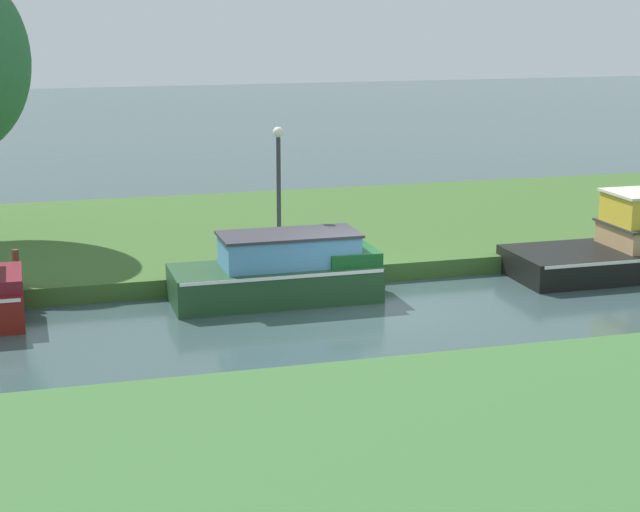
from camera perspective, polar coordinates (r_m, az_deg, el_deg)
name	(u,v)px	position (r m, az deg, el deg)	size (l,w,h in m)	color
ground_plane	(373,309)	(21.84, 2.87, -2.87)	(120.00, 120.00, 0.00)	#334849
riverbank_far	(289,231)	(28.30, -1.68, 1.37)	(72.00, 10.00, 0.40)	#395E28
riverbank_near	(603,489)	(14.10, 14.98, -11.99)	(72.00, 10.00, 0.40)	#3A6732
forest_narrowboat	(282,271)	(22.35, -2.04, -0.83)	(4.35, 1.72, 1.44)	#214525
lamp_post	(279,177)	(23.98, -2.24, 4.26)	(0.24, 0.24, 3.04)	#333338
mooring_post_near	(16,267)	(22.90, -16.02, -0.59)	(0.14, 0.14, 0.76)	#503022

